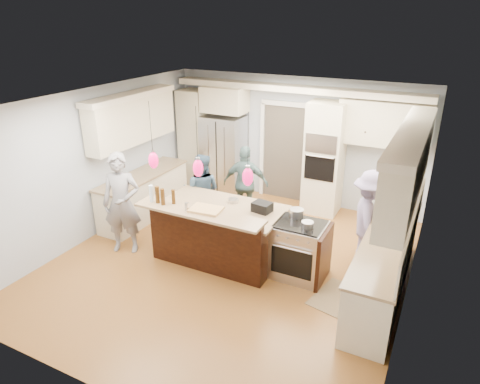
% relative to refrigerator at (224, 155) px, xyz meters
% --- Properties ---
extents(ground_plane, '(6.00, 6.00, 0.00)m').
position_rel_refrigerator_xyz_m(ground_plane, '(1.55, -2.64, -0.90)').
color(ground_plane, '#B07330').
rests_on(ground_plane, ground).
extents(room_shell, '(5.54, 6.04, 2.72)m').
position_rel_refrigerator_xyz_m(room_shell, '(1.55, -2.64, 0.92)').
color(room_shell, '#B2BCC6').
rests_on(room_shell, ground).
extents(refrigerator, '(0.90, 0.70, 1.80)m').
position_rel_refrigerator_xyz_m(refrigerator, '(0.00, 0.00, 0.00)').
color(refrigerator, '#B7B7BC').
rests_on(refrigerator, ground).
extents(oven_column, '(0.72, 0.69, 2.30)m').
position_rel_refrigerator_xyz_m(oven_column, '(2.30, 0.03, 0.25)').
color(oven_column, beige).
rests_on(oven_column, ground).
extents(back_upper_cabinets, '(5.30, 0.61, 2.54)m').
position_rel_refrigerator_xyz_m(back_upper_cabinets, '(0.80, 0.12, 0.77)').
color(back_upper_cabinets, beige).
rests_on(back_upper_cabinets, ground).
extents(right_counter_run, '(0.64, 3.10, 2.51)m').
position_rel_refrigerator_xyz_m(right_counter_run, '(3.99, -2.34, 0.16)').
color(right_counter_run, beige).
rests_on(right_counter_run, ground).
extents(left_cabinets, '(0.64, 2.30, 2.51)m').
position_rel_refrigerator_xyz_m(left_cabinets, '(-0.89, -1.84, 0.16)').
color(left_cabinets, beige).
rests_on(left_cabinets, ground).
extents(kitchen_island, '(2.10, 1.46, 1.12)m').
position_rel_refrigerator_xyz_m(kitchen_island, '(1.30, -2.57, -0.41)').
color(kitchen_island, black).
rests_on(kitchen_island, ground).
extents(island_range, '(0.82, 0.71, 0.92)m').
position_rel_refrigerator_xyz_m(island_range, '(2.71, -2.49, -0.44)').
color(island_range, '#B7B7BC').
rests_on(island_range, ground).
extents(pendant_lights, '(1.75, 0.15, 1.03)m').
position_rel_refrigerator_xyz_m(pendant_lights, '(1.30, -3.15, 0.90)').
color(pendant_lights, black).
rests_on(pendant_lights, ground).
extents(person_bar_end, '(0.77, 0.65, 1.78)m').
position_rel_refrigerator_xyz_m(person_bar_end, '(-0.29, -3.09, -0.01)').
color(person_bar_end, gray).
rests_on(person_bar_end, ground).
extents(person_far_left, '(0.85, 0.74, 1.48)m').
position_rel_refrigerator_xyz_m(person_far_left, '(0.45, -1.73, -0.16)').
color(person_far_left, '#314A60').
rests_on(person_far_left, ground).
extents(person_far_right, '(0.96, 0.60, 1.53)m').
position_rel_refrigerator_xyz_m(person_far_right, '(1.05, -1.04, -0.13)').
color(person_far_right, slate).
rests_on(person_far_right, ground).
extents(person_range_side, '(0.93, 1.21, 1.64)m').
position_rel_refrigerator_xyz_m(person_range_side, '(3.57, -1.69, -0.08)').
color(person_range_side, gray).
rests_on(person_range_side, ground).
extents(floor_rug, '(0.75, 0.95, 0.01)m').
position_rel_refrigerator_xyz_m(floor_rug, '(3.40, -2.81, -0.89)').
color(floor_rug, '#816446').
rests_on(floor_rug, ground).
extents(water_bottle, '(0.08, 0.08, 0.28)m').
position_rel_refrigerator_xyz_m(water_bottle, '(0.45, -3.21, 0.36)').
color(water_bottle, silver).
rests_on(water_bottle, kitchen_island).
extents(beer_bottle_a, '(0.09, 0.09, 0.27)m').
position_rel_refrigerator_xyz_m(beer_bottle_a, '(0.56, -3.20, 0.36)').
color(beer_bottle_a, '#43270C').
rests_on(beer_bottle_a, kitchen_island).
extents(beer_bottle_b, '(0.08, 0.08, 0.27)m').
position_rel_refrigerator_xyz_m(beer_bottle_b, '(0.68, -3.22, 0.35)').
color(beer_bottle_b, '#43270C').
rests_on(beer_bottle_b, kitchen_island).
extents(beer_bottle_c, '(0.08, 0.08, 0.23)m').
position_rel_refrigerator_xyz_m(beer_bottle_c, '(0.80, -3.11, 0.34)').
color(beer_bottle_c, '#43270C').
rests_on(beer_bottle_c, kitchen_island).
extents(drink_can, '(0.07, 0.07, 0.12)m').
position_rel_refrigerator_xyz_m(drink_can, '(1.12, -3.23, 0.28)').
color(drink_can, '#B7B7BC').
rests_on(drink_can, kitchen_island).
extents(cutting_board, '(0.50, 0.38, 0.04)m').
position_rel_refrigerator_xyz_m(cutting_board, '(1.38, -3.11, 0.24)').
color(cutting_board, tan).
rests_on(cutting_board, kitchen_island).
extents(pot_large, '(0.22, 0.22, 0.13)m').
position_rel_refrigerator_xyz_m(pot_large, '(2.55, -2.30, 0.08)').
color(pot_large, '#B7B7BC').
rests_on(pot_large, island_range).
extents(pot_small, '(0.18, 0.18, 0.09)m').
position_rel_refrigerator_xyz_m(pot_small, '(2.82, -2.57, 0.07)').
color(pot_small, '#B7B7BC').
rests_on(pot_small, island_range).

